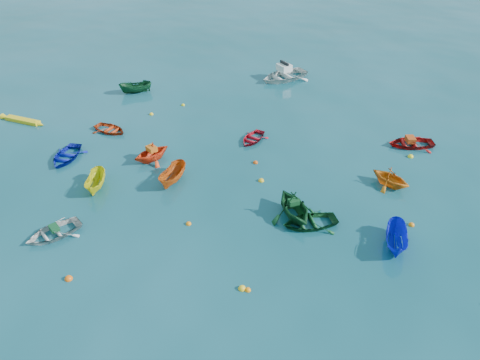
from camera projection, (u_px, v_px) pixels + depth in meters
The scene contains 30 objects.
ground at pixel (191, 230), 25.70m from camera, with size 160.00×160.00×0.00m, color #094048.
dinghy_blue_sw at pixel (67, 159), 31.74m from camera, with size 2.19×3.07×0.64m, color #0D19A3.
dinghy_white_near at pixel (54, 235), 25.34m from camera, with size 2.12×2.96×0.62m, color beige.
dinghy_orange_w at pixel (152, 160), 31.61m from camera, with size 2.24×2.60×1.37m, color #F43F16.
sampan_yellow_mid at pixel (97, 188), 28.94m from camera, with size 1.00×2.66×1.03m, color yellow.
dinghy_green_e at pixel (309, 225), 26.04m from camera, with size 2.22×3.10×0.64m, color #104820.
dinghy_red_nw at pixel (110, 131), 34.87m from camera, with size 1.92×2.68×0.56m, color #B0300E.
sampan_orange_n at pixel (174, 182), 29.48m from camera, with size 1.07×2.85×1.10m, color #C65312.
dinghy_green_n at pixel (293, 217), 26.63m from camera, with size 2.77×3.21×1.69m, color #0F421E.
dinghy_red_ne at pixel (410, 146), 33.16m from camera, with size 2.28×3.19×0.66m, color #AA0F0E.
sampan_blue_far at pixel (395, 246), 24.63m from camera, with size 1.10×2.92×1.13m, color #101ECC.
dinghy_red_far at pixel (252, 140), 33.79m from camera, with size 1.80×2.52×0.52m, color #B70F1E.
dinghy_orange_far at pixel (389, 185), 29.19m from camera, with size 2.16×2.51×1.32m, color orange.
sampan_green_far at pixel (136, 93), 40.56m from camera, with size 1.05×2.78×1.08m, color #0F4322.
kayak_yellow at pixel (23, 122), 36.11m from camera, with size 0.54×3.69×0.37m, color yellow, non-canonical shape.
motorboat_white at pixel (284, 79), 43.06m from camera, with size 3.32×4.64×1.56m, color silver.
tarp_green_a at pixel (54, 228), 25.14m from camera, with size 0.57×0.43×0.28m, color #124B26.
tarp_orange_a at pixel (152, 149), 31.15m from camera, with size 0.70×0.53×0.34m, color #D56115.
tarp_green_b at pixel (294, 202), 26.15m from camera, with size 0.58×0.44×0.28m, color #11441F.
tarp_orange_b at pixel (410, 139), 32.86m from camera, with size 0.76×0.57×0.37m, color #BB4013.
buoy_or_a at pixel (69, 279), 22.70m from camera, with size 0.39×0.39×0.39m, color #FF5F0D.
buoy_ye_a at pixel (242, 289), 22.19m from camera, with size 0.37×0.37×0.37m, color yellow.
buoy_or_b at pixel (248, 290), 22.12m from camera, with size 0.30×0.30×0.30m, color orange.
buoy_ye_b at pixel (151, 115), 37.15m from camera, with size 0.33×0.33×0.33m, color yellow.
buoy_or_c at pixel (189, 224), 26.09m from camera, with size 0.31×0.31×0.31m, color orange.
buoy_ye_c at pixel (261, 181), 29.55m from camera, with size 0.37×0.37×0.37m, color gold.
buoy_or_d at pixel (411, 225), 26.01m from camera, with size 0.34×0.34×0.34m, color orange.
buoy_ye_d at pixel (183, 105), 38.51m from camera, with size 0.30×0.30×0.30m, color yellow.
buoy_or_e at pixel (255, 163), 31.29m from camera, with size 0.33×0.33×0.33m, color #D8490B.
buoy_ye_e at pixel (410, 157), 31.91m from camera, with size 0.38×0.38×0.38m, color yellow.
Camera 1 is at (12.77, -15.05, 16.91)m, focal length 35.00 mm.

